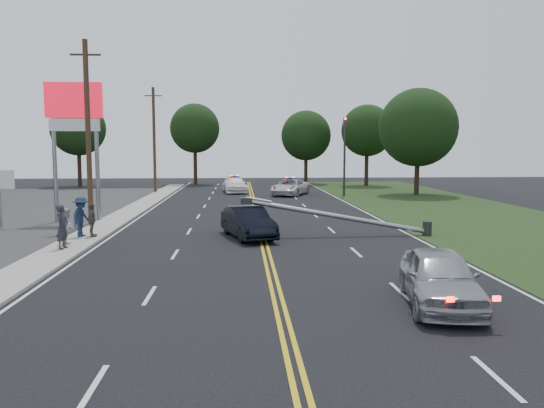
{
  "coord_description": "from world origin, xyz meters",
  "views": [
    {
      "loc": [
        -1.04,
        -17.22,
        4.26
      ],
      "look_at": [
        0.41,
        7.12,
        1.7
      ],
      "focal_mm": 35.0,
      "sensor_mm": 36.0,
      "label": 1
    }
  ],
  "objects": [
    {
      "name": "emergency_a",
      "position": [
        3.49,
        30.89,
        0.74
      ],
      "size": [
        4.31,
        5.83,
        1.47
      ],
      "primitive_type": "imported",
      "rotation": [
        0.0,
        0.0,
        -0.4
      ],
      "color": "silver",
      "rests_on": "ground"
    },
    {
      "name": "bystander_c",
      "position": [
        -8.54,
        7.99,
        1.07
      ],
      "size": [
        0.98,
        1.36,
        1.89
      ],
      "primitive_type": "imported",
      "rotation": [
        0.0,
        0.0,
        1.32
      ],
      "color": "#1B2845",
      "rests_on": "sidewalk"
    },
    {
      "name": "tree_5",
      "position": [
        -19.05,
        43.38,
        6.46
      ],
      "size": [
        6.04,
        6.04,
        9.5
      ],
      "color": "black",
      "rests_on": "ground"
    },
    {
      "name": "tree_6",
      "position": [
        -6.39,
        46.31,
        6.61
      ],
      "size": [
        5.83,
        5.83,
        9.54
      ],
      "color": "black",
      "rests_on": "ground"
    },
    {
      "name": "utility_pole_mid",
      "position": [
        -9.2,
        12.0,
        5.08
      ],
      "size": [
        1.6,
        0.28,
        10.0
      ],
      "color": "#382619",
      "rests_on": "ground"
    },
    {
      "name": "tree_9",
      "position": [
        15.11,
        30.41,
        6.14
      ],
      "size": [
        7.1,
        7.1,
        9.7
      ],
      "color": "black",
      "rests_on": "ground"
    },
    {
      "name": "crashed_sedan",
      "position": [
        -0.69,
        7.84,
        0.75
      ],
      "size": [
        2.8,
        4.8,
        1.49
      ],
      "primitive_type": "imported",
      "rotation": [
        0.0,
        0.0,
        0.29
      ],
      "color": "black",
      "rests_on": "ground"
    },
    {
      "name": "bystander_a",
      "position": [
        -8.41,
        4.94,
        1.04
      ],
      "size": [
        0.53,
        0.73,
        1.84
      ],
      "primitive_type": "imported",
      "rotation": [
        0.0,
        0.0,
        1.43
      ],
      "color": "#282830",
      "rests_on": "sidewalk"
    },
    {
      "name": "fallen_streetlight",
      "position": [
        4.19,
        8.0,
        0.92
      ],
      "size": [
        9.36,
        0.44,
        1.91
      ],
      "color": "#2D2D30",
      "rests_on": "ground"
    },
    {
      "name": "waiting_sedan",
      "position": [
        4.35,
        -3.41,
        0.77
      ],
      "size": [
        2.57,
        4.77,
        1.54
      ],
      "primitive_type": "imported",
      "rotation": [
        0.0,
        0.0,
        -0.17
      ],
      "color": "#9B9EA2",
      "rests_on": "ground"
    },
    {
      "name": "grass_verge",
      "position": [
        13.5,
        10.0,
        0.01
      ],
      "size": [
        12.0,
        80.0,
        0.01
      ],
      "primitive_type": "cube",
      "color": "black",
      "rests_on": "ground"
    },
    {
      "name": "tree_8",
      "position": [
        13.38,
        42.71,
        6.27
      ],
      "size": [
        5.88,
        5.88,
        9.22
      ],
      "color": "black",
      "rests_on": "ground"
    },
    {
      "name": "bystander_b",
      "position": [
        -8.52,
        5.94,
        0.91
      ],
      "size": [
        0.61,
        0.78,
        1.57
      ],
      "primitive_type": "imported",
      "rotation": [
        0.0,
        0.0,
        1.59
      ],
      "color": "#B3B3B8",
      "rests_on": "sidewalk"
    },
    {
      "name": "pylon_sign",
      "position": [
        -10.5,
        14.0,
        6.0
      ],
      "size": [
        3.2,
        0.35,
        8.0
      ],
      "color": "gray",
      "rests_on": "ground"
    },
    {
      "name": "traffic_signal",
      "position": [
        8.3,
        30.0,
        4.21
      ],
      "size": [
        0.28,
        0.41,
        7.05
      ],
      "color": "#2D2D30",
      "rests_on": "ground"
    },
    {
      "name": "centerline_yellow",
      "position": [
        0.0,
        10.0,
        0.01
      ],
      "size": [
        0.36,
        80.0,
        0.0
      ],
      "primitive_type": "cube",
      "color": "gold",
      "rests_on": "ground"
    },
    {
      "name": "bystander_d",
      "position": [
        -8.02,
        7.91,
        0.92
      ],
      "size": [
        0.49,
        0.97,
        1.6
      ],
      "primitive_type": "imported",
      "rotation": [
        0.0,
        0.0,
        1.68
      ],
      "color": "#5C4D49",
      "rests_on": "sidewalk"
    },
    {
      "name": "utility_pole_far",
      "position": [
        -9.2,
        34.0,
        5.08
      ],
      "size": [
        1.6,
        0.28,
        10.0
      ],
      "color": "#382619",
      "rests_on": "ground"
    },
    {
      "name": "tree_7",
      "position": [
        6.89,
        46.67,
        5.79
      ],
      "size": [
        5.99,
        5.99,
        8.8
      ],
      "color": "black",
      "rests_on": "ground"
    },
    {
      "name": "emergency_b",
      "position": [
        -1.61,
        34.14,
        0.75
      ],
      "size": [
        2.73,
        5.4,
        1.5
      ],
      "primitive_type": "imported",
      "rotation": [
        0.0,
        0.0,
        0.12
      ],
      "color": "white",
      "rests_on": "ground"
    },
    {
      "name": "ground",
      "position": [
        0.0,
        0.0,
        0.0
      ],
      "size": [
        120.0,
        120.0,
        0.0
      ],
      "primitive_type": "plane",
      "color": "black",
      "rests_on": "ground"
    },
    {
      "name": "sidewalk",
      "position": [
        -8.4,
        10.0,
        0.06
      ],
      "size": [
        1.8,
        70.0,
        0.12
      ],
      "primitive_type": "cube",
      "color": "#9B968C",
      "rests_on": "ground"
    }
  ]
}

